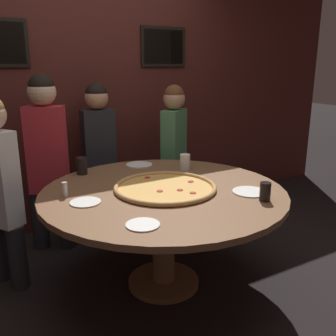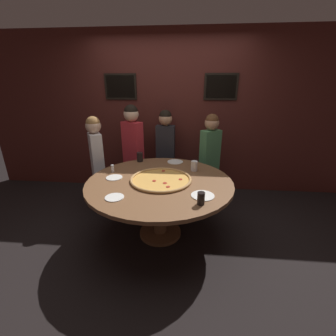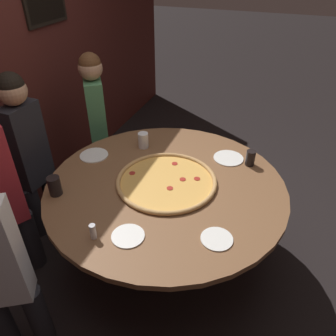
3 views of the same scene
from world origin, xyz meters
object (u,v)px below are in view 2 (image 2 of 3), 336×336
(condiment_shaker, at_px, (113,169))
(white_plate_far_back, at_px, (114,197))
(white_plate_beside_cup, at_px, (175,162))
(dining_table, at_px, (160,190))
(diner_far_right, at_px, (133,147))
(diner_side_right, at_px, (97,159))
(diner_side_left, at_px, (210,154))
(drink_cup_near_left, at_px, (194,166))
(drink_cup_beside_pizza, at_px, (201,198))
(giant_pizza, at_px, (161,179))
(drink_cup_far_left, at_px, (140,157))
(white_plate_left_side, at_px, (114,178))
(diner_far_left, at_px, (166,148))
(white_plate_near_front, at_px, (203,196))

(condiment_shaker, bearing_deg, white_plate_far_back, -70.56)
(white_plate_beside_cup, bearing_deg, dining_table, -101.91)
(white_plate_beside_cup, height_order, diner_far_right, diner_far_right)
(diner_side_right, distance_m, diner_side_left, 1.67)
(dining_table, distance_m, drink_cup_near_left, 0.57)
(dining_table, xyz_separation_m, drink_cup_beside_pizza, (0.45, -0.51, 0.18))
(diner_side_right, bearing_deg, giant_pizza, -151.38)
(dining_table, relative_size, white_plate_beside_cup, 7.53)
(drink_cup_far_left, xyz_separation_m, diner_side_right, (-0.61, -0.07, -0.02))
(white_plate_left_side, bearing_deg, giant_pizza, -2.12)
(diner_far_right, bearing_deg, drink_cup_far_left, 146.18)
(white_plate_left_side, distance_m, diner_side_right, 0.71)
(drink_cup_near_left, height_order, white_plate_left_side, drink_cup_near_left)
(drink_cup_far_left, height_order, diner_side_right, diner_side_right)
(drink_cup_far_left, distance_m, diner_side_left, 1.06)
(drink_cup_beside_pizza, xyz_separation_m, drink_cup_far_left, (-0.82, 1.17, 0.01))
(diner_side_left, xyz_separation_m, diner_far_left, (-0.70, 0.20, 0.02))
(giant_pizza, distance_m, white_plate_far_back, 0.62)
(giant_pizza, xyz_separation_m, white_plate_far_back, (-0.40, -0.47, -0.01))
(white_plate_left_side, distance_m, diner_far_right, 0.98)
(dining_table, bearing_deg, drink_cup_near_left, 41.13)
(condiment_shaker, xyz_separation_m, diner_far_right, (0.08, 0.80, 0.07))
(dining_table, height_order, white_plate_near_front, white_plate_near_front)
(diner_side_left, height_order, diner_far_right, diner_far_right)
(giant_pizza, xyz_separation_m, diner_far_left, (-0.06, 1.14, 0.05))
(drink_cup_near_left, relative_size, diner_far_left, 0.09)
(white_plate_left_side, height_order, diner_far_right, diner_far_right)
(white_plate_far_back, xyz_separation_m, diner_side_right, (-0.59, 1.05, 0.04))
(condiment_shaker, bearing_deg, diner_far_left, 58.27)
(drink_cup_beside_pizza, bearing_deg, white_plate_near_front, 80.65)
(white_plate_beside_cup, distance_m, diner_far_left, 0.51)
(drink_cup_beside_pizza, relative_size, condiment_shaker, 1.25)
(drink_cup_far_left, relative_size, diner_far_right, 0.09)
(white_plate_near_front, height_order, diner_side_left, diner_side_left)
(dining_table, bearing_deg, diner_side_left, 55.22)
(white_plate_far_back, distance_m, condiment_shaker, 0.71)
(drink_cup_near_left, bearing_deg, condiment_shaker, -171.81)
(giant_pizza, relative_size, drink_cup_near_left, 5.55)
(white_plate_left_side, relative_size, diner_side_right, 0.14)
(dining_table, relative_size, giant_pizza, 2.36)
(white_plate_left_side, xyz_separation_m, diner_far_right, (-0.00, 0.98, 0.11))
(giant_pizza, xyz_separation_m, white_plate_near_front, (0.46, -0.35, -0.01))
(diner_far_left, bearing_deg, white_plate_beside_cup, 113.76)
(drink_cup_beside_pizza, distance_m, white_plate_beside_cup, 1.22)
(diner_side_left, bearing_deg, drink_cup_near_left, 32.26)
(drink_cup_beside_pizza, distance_m, white_plate_far_back, 0.84)
(white_plate_far_back, relative_size, white_plate_near_front, 0.80)
(drink_cup_beside_pizza, bearing_deg, white_plate_left_side, 151.69)
(drink_cup_beside_pizza, height_order, condiment_shaker, drink_cup_beside_pizza)
(diner_far_right, bearing_deg, condiment_shaker, 113.25)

